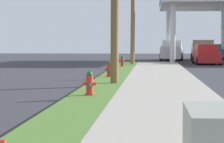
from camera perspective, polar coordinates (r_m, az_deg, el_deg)
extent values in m
cylinder|color=red|center=(6.85, -11.85, -7.57)|extent=(0.10, 0.09, 0.09)
cylinder|color=red|center=(16.23, -2.43, -2.46)|extent=(0.29, 0.29, 0.06)
cylinder|color=red|center=(16.21, -2.43, -1.51)|extent=(0.22, 0.22, 0.60)
sphere|color=#196038|center=(16.19, -2.43, -0.31)|extent=(0.19, 0.19, 0.19)
cylinder|color=#196038|center=(16.18, -2.43, -0.02)|extent=(0.06, 0.06, 0.05)
cylinder|color=red|center=(16.23, -2.99, -1.33)|extent=(0.10, 0.09, 0.09)
cylinder|color=red|center=(16.19, -1.87, -1.34)|extent=(0.10, 0.09, 0.09)
cylinder|color=#196038|center=(16.04, -2.50, -1.56)|extent=(0.11, 0.12, 0.11)
cylinder|color=red|center=(24.97, -0.30, -0.49)|extent=(0.29, 0.29, 0.06)
cylinder|color=red|center=(24.95, -0.30, 0.13)|extent=(0.22, 0.22, 0.60)
sphere|color=#196038|center=(24.94, -0.30, 0.91)|extent=(0.19, 0.19, 0.19)
cylinder|color=#196038|center=(24.93, -0.30, 1.09)|extent=(0.06, 0.06, 0.05)
cylinder|color=red|center=(24.96, -0.67, 0.24)|extent=(0.10, 0.09, 0.09)
cylinder|color=red|center=(24.94, 0.07, 0.24)|extent=(0.10, 0.09, 0.09)
cylinder|color=#196038|center=(24.78, -0.33, 0.10)|extent=(0.11, 0.12, 0.11)
cylinder|color=red|center=(35.69, 1.12, 0.60)|extent=(0.29, 0.29, 0.06)
cylinder|color=red|center=(35.68, 1.12, 1.04)|extent=(0.22, 0.22, 0.60)
sphere|color=#196038|center=(35.67, 1.12, 1.58)|extent=(0.19, 0.19, 0.19)
cylinder|color=#196038|center=(35.67, 1.12, 1.71)|extent=(0.06, 0.06, 0.05)
cylinder|color=red|center=(35.69, 0.86, 1.11)|extent=(0.10, 0.09, 0.09)
cylinder|color=red|center=(35.67, 1.38, 1.11)|extent=(0.10, 0.09, 0.09)
cylinder|color=#196038|center=(35.51, 1.11, 1.02)|extent=(0.11, 0.12, 0.11)
cylinder|color=olive|center=(40.53, 2.28, 6.74)|extent=(0.45, 0.38, 8.31)
cylinder|color=silver|center=(43.59, 6.59, 4.15)|extent=(0.44, 0.44, 5.02)
cylinder|color=silver|center=(55.31, 6.11, 3.94)|extent=(0.44, 0.44, 5.02)
cylinder|color=silver|center=(55.77, 11.91, 3.88)|extent=(0.44, 0.44, 5.02)
cube|color=white|center=(49.75, 9.60, 7.18)|extent=(7.42, 13.52, 0.50)
cube|color=#47474C|center=(43.80, 10.25, 1.88)|extent=(0.70, 1.10, 1.60)
cube|color=#47474C|center=(55.47, 9.00, 2.14)|extent=(0.70, 1.10, 1.60)
cube|color=#197075|center=(56.82, 11.09, 1.94)|extent=(2.10, 4.61, 0.85)
cube|color=#197075|center=(56.59, 11.11, 2.64)|extent=(1.73, 2.12, 0.56)
cylinder|color=black|center=(58.49, 10.15, 1.69)|extent=(0.26, 0.61, 0.60)
cylinder|color=black|center=(58.58, 11.84, 1.68)|extent=(0.26, 0.61, 0.60)
cylinder|color=black|center=(55.09, 10.29, 1.61)|extent=(0.26, 0.61, 0.60)
cube|color=red|center=(42.65, 10.17, 1.56)|extent=(1.89, 4.53, 0.85)
cube|color=red|center=(42.42, 10.22, 2.51)|extent=(1.63, 2.05, 0.56)
cylinder|color=black|center=(44.26, 8.80, 1.25)|extent=(0.23, 0.60, 0.60)
cylinder|color=black|center=(44.45, 11.01, 1.24)|extent=(0.23, 0.60, 0.60)
cylinder|color=black|center=(40.88, 9.25, 1.10)|extent=(0.23, 0.60, 0.60)
cylinder|color=black|center=(41.09, 11.64, 1.08)|extent=(0.23, 0.60, 0.60)
cube|color=tan|center=(49.70, 9.75, 1.92)|extent=(2.31, 5.51, 1.00)
cube|color=tan|center=(48.72, 9.80, 2.93)|extent=(1.96, 2.16, 0.76)
cube|color=tan|center=(50.88, 9.71, 2.65)|extent=(2.05, 3.02, 0.24)
cylinder|color=black|center=(47.61, 10.98, 1.46)|extent=(0.26, 0.77, 0.76)
cylinder|color=black|center=(47.54, 8.69, 1.48)|extent=(0.26, 0.77, 0.76)
cylinder|color=black|center=(51.90, 10.71, 1.60)|extent=(0.26, 0.77, 0.76)
cylinder|color=black|center=(51.83, 8.61, 1.62)|extent=(0.26, 0.77, 0.76)
cube|color=white|center=(52.53, 6.48, 2.01)|extent=(2.43, 5.54, 1.00)
cube|color=white|center=(53.50, 6.53, 2.97)|extent=(2.00, 2.19, 0.76)
cube|color=white|center=(51.34, 6.43, 2.68)|extent=(2.11, 3.06, 0.24)
cylinder|color=black|center=(54.74, 5.58, 1.72)|extent=(0.28, 0.78, 0.76)
cylinder|color=black|center=(54.66, 7.57, 1.70)|extent=(0.28, 0.78, 0.76)
cylinder|color=black|center=(50.45, 5.30, 1.60)|extent=(0.28, 0.78, 0.76)
cylinder|color=black|center=(50.36, 7.45, 1.58)|extent=(0.28, 0.78, 0.76)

